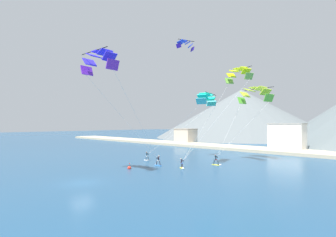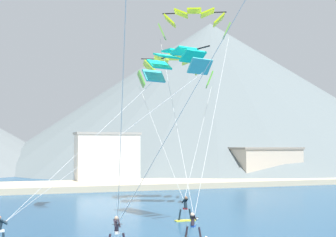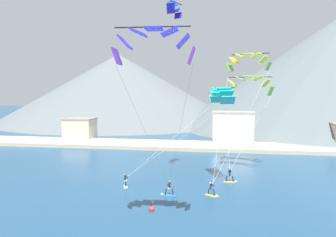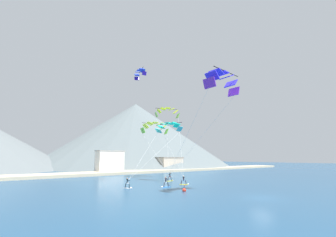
# 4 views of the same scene
# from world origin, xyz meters

# --- Properties ---
(ground_plane) EXTENTS (400.00, 400.00, 0.00)m
(ground_plane) POSITION_xyz_m (0.00, 0.00, 0.00)
(ground_plane) COLOR navy
(kitesurfer_near_lead) EXTENTS (1.75, 0.60, 1.81)m
(kitesurfer_near_lead) POSITION_xyz_m (3.75, 21.74, 0.56)
(kitesurfer_near_lead) COLOR yellow
(kitesurfer_near_lead) RESTS_ON ground
(kitesurfer_near_trail) EXTENTS (0.96, 1.77, 1.69)m
(kitesurfer_near_trail) POSITION_xyz_m (-8.49, 17.03, 0.47)
(kitesurfer_near_trail) COLOR white
(kitesurfer_near_trail) RESTS_ON ground
(kitesurfer_mid_center) EXTENTS (1.63, 1.37, 1.63)m
(kitesurfer_mid_center) POSITION_xyz_m (1.83, 15.29, 0.44)
(kitesurfer_mid_center) COLOR yellow
(kitesurfer_mid_center) RESTS_ON ground
(kitesurfer_far_left) EXTENTS (1.76, 0.57, 1.72)m
(kitesurfer_far_left) POSITION_xyz_m (-3.09, 14.76, 0.49)
(kitesurfer_far_left) COLOR #337FDB
(kitesurfer_far_left) RESTS_ON ground
(parafoil_kite_near_lead) EXTENTS (7.15, 10.59, 12.16)m
(parafoil_kite_near_lead) POSITION_xyz_m (6.01, 30.75, 12.40)
(parafoil_kite_near_lead) COLOR #59B933
(parafoil_kite_near_trail) EXTENTS (12.50, 6.47, 10.57)m
(parafoil_kite_near_trail) POSITION_xyz_m (2.42, 20.69, 11.08)
(parafoil_kite_near_trail) COLOR #40BABF
(parafoil_kite_mid_center) EXTENTS (6.91, 11.57, 15.02)m
(parafoil_kite_mid_center) POSITION_xyz_m (5.70, 25.28, 15.31)
(parafoil_kite_mid_center) COLOR #73B041
(parafoil_kite_far_left) EXTENTS (6.34, 12.28, 14.99)m
(parafoil_kite_far_left) POSITION_xyz_m (-2.09, 3.37, 15.19)
(parafoil_kite_far_left) COLOR #6626B4
(parafoil_kite_distant_high_outer) EXTENTS (1.59, 4.08, 1.80)m
(parafoil_kite_distant_high_outer) POSITION_xyz_m (-3.67, 22.41, 21.77)
(parafoil_kite_distant_high_outer) COLOR #271393
(race_marker_buoy) EXTENTS (0.56, 0.56, 1.02)m
(race_marker_buoy) POSITION_xyz_m (-3.68, 9.48, 0.16)
(race_marker_buoy) COLOR red
(race_marker_buoy) RESTS_ON ground
(shoreline_strip) EXTENTS (180.00, 10.00, 0.70)m
(shoreline_strip) POSITION_xyz_m (0.00, 48.12, 0.35)
(shoreline_strip) COLOR #BCAD8E
(shoreline_strip) RESTS_ON ground
(shore_building_harbour_front) EXTENTS (8.40, 4.33, 6.95)m
(shore_building_harbour_front) POSITION_xyz_m (3.88, 52.03, 3.48)
(shore_building_harbour_front) COLOR silver
(shore_building_harbour_front) RESTS_ON ground
(shore_building_promenade_mid) EXTENTS (9.71, 6.37, 4.93)m
(shore_building_promenade_mid) POSITION_xyz_m (27.57, 52.07, 2.48)
(shore_building_promenade_mid) COLOR #B7AD9E
(shore_building_promenade_mid) RESTS_ON ground
(mountain_peak_west_ridge) EXTENTS (104.59, 104.59, 35.57)m
(mountain_peak_west_ridge) POSITION_xyz_m (38.54, 96.63, 17.79)
(mountain_peak_west_ridge) COLOR slate
(mountain_peak_west_ridge) RESTS_ON ground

